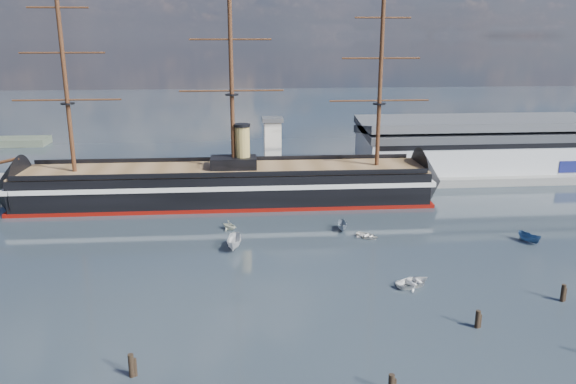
{
  "coord_description": "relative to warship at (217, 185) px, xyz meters",
  "views": [
    {
      "loc": [
        -5.56,
        -60.7,
        35.78
      ],
      "look_at": [
        3.25,
        35.0,
        9.0
      ],
      "focal_mm": 35.0,
      "sensor_mm": 36.0,
      "label": 1
    }
  ],
  "objects": [
    {
      "name": "ground",
      "position": [
        10.15,
        -20.0,
        -4.04
      ],
      "size": [
        600.0,
        600.0,
        0.0
      ],
      "primitive_type": "plane",
      "color": "#1F282F",
      "rests_on": "ground"
    },
    {
      "name": "quay",
      "position": [
        20.15,
        16.0,
        -4.04
      ],
      "size": [
        180.0,
        18.0,
        2.0
      ],
      "primitive_type": "cube",
      "color": "slate",
      "rests_on": "ground"
    },
    {
      "name": "warehouse",
      "position": [
        68.15,
        20.0,
        3.95
      ],
      "size": [
        63.0,
        21.0,
        11.6
      ],
      "color": "#B7BABC",
      "rests_on": "ground"
    },
    {
      "name": "quay_tower",
      "position": [
        13.15,
        13.0,
        5.72
      ],
      "size": [
        5.0,
        5.0,
        15.0
      ],
      "color": "silver",
      "rests_on": "ground"
    },
    {
      "name": "warship",
      "position": [
        0.0,
        0.0,
        0.0
      ],
      "size": [
        112.98,
        17.37,
        53.94
      ],
      "rotation": [
        0.0,
        0.0,
        -0.01
      ],
      "color": "black",
      "rests_on": "ground"
    },
    {
      "name": "motorboat_a",
      "position": [
        3.69,
        -28.74,
        -4.04
      ],
      "size": [
        7.36,
        3.38,
        2.85
      ],
      "primitive_type": "imported",
      "rotation": [
        0.0,
        0.0,
        -0.11
      ],
      "color": "silver",
      "rests_on": "ground"
    },
    {
      "name": "motorboat_b",
      "position": [
        30.15,
        -46.22,
        -4.04
      ],
      "size": [
        2.75,
        3.8,
        1.65
      ],
      "primitive_type": "imported",
      "rotation": [
        0.0,
        0.0,
        2.0
      ],
      "color": "white",
      "rests_on": "ground"
    },
    {
      "name": "motorboat_c",
      "position": [
        24.19,
        -21.02,
        -4.04
      ],
      "size": [
        5.52,
        2.59,
        2.13
      ],
      "primitive_type": "imported",
      "rotation": [
        0.0,
        0.0,
        -0.12
      ],
      "color": "slate",
      "rests_on": "ground"
    },
    {
      "name": "motorboat_d",
      "position": [
        2.73,
        -18.56,
        -4.04
      ],
      "size": [
        5.32,
        5.54,
        1.97
      ],
      "primitive_type": "imported",
      "rotation": [
        0.0,
        0.0,
        0.84
      ],
      "color": "beige",
      "rests_on": "ground"
    },
    {
      "name": "motorboat_e",
      "position": [
        27.97,
        -25.46,
        -4.04
      ],
      "size": [
        2.69,
        2.75,
        1.28
      ],
      "primitive_type": "imported",
      "rotation": [
        0.0,
        0.0,
        0.81
      ],
      "color": "silver",
      "rests_on": "ground"
    },
    {
      "name": "motorboat_f",
      "position": [
        56.38,
        -30.47,
        -4.04
      ],
      "size": [
        5.8,
        3.99,
        2.18
      ],
      "primitive_type": "imported",
      "rotation": [
        0.0,
        0.0,
        0.4
      ],
      "color": "#2E4E79",
      "rests_on": "ground"
    },
    {
      "name": "piling_near_left",
      "position": [
        -7.43,
        -65.91,
        -4.04
      ],
      "size": [
        0.64,
        0.64,
        3.41
      ],
      "primitive_type": "cylinder",
      "color": "black",
      "rests_on": "ground"
    },
    {
      "name": "piling_near_right",
      "position": [
        34.41,
        -59.11,
        -4.04
      ],
      "size": [
        0.64,
        0.64,
        3.08
      ],
      "primitive_type": "cylinder",
      "color": "black",
      "rests_on": "ground"
    },
    {
      "name": "piling_far_right",
      "position": [
        49.36,
        -53.05,
        -4.04
      ],
      "size": [
        0.64,
        0.64,
        3.21
      ],
      "primitive_type": "cylinder",
      "color": "black",
      "rests_on": "ground"
    }
  ]
}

